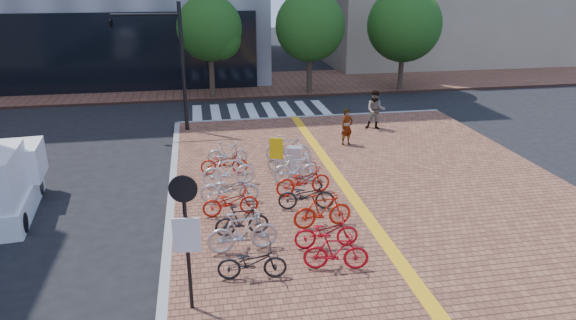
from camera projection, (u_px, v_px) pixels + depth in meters
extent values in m
plane|color=black|center=(304.00, 228.00, 15.43)|extent=(120.00, 120.00, 0.00)
cube|color=brown|center=(485.00, 318.00, 11.29)|extent=(14.00, 34.00, 0.15)
cube|color=#EDA715|center=(443.00, 320.00, 11.09)|extent=(0.40, 34.00, 0.01)
cube|color=gray|center=(313.00, 117.00, 27.00)|extent=(14.00, 0.25, 0.15)
cube|color=brown|center=(240.00, 85.00, 34.82)|extent=(70.00, 8.00, 0.15)
cube|color=silver|center=(197.00, 114.00, 27.87)|extent=(0.50, 4.00, 0.01)
cube|color=silver|center=(216.00, 113.00, 28.04)|extent=(0.50, 4.00, 0.01)
cube|color=silver|center=(234.00, 112.00, 28.20)|extent=(0.50, 4.00, 0.01)
cube|color=silver|center=(252.00, 112.00, 28.37)|extent=(0.50, 4.00, 0.01)
cube|color=silver|center=(270.00, 111.00, 28.54)|extent=(0.50, 4.00, 0.01)
cube|color=silver|center=(288.00, 110.00, 28.70)|extent=(0.50, 4.00, 0.01)
cube|color=silver|center=(305.00, 109.00, 28.87)|extent=(0.50, 4.00, 0.01)
cube|color=silver|center=(322.00, 108.00, 29.04)|extent=(0.50, 4.00, 0.01)
cylinder|color=#38281E|center=(212.00, 75.00, 30.78)|extent=(0.32, 0.32, 2.60)
sphere|color=#194714|center=(209.00, 28.00, 29.83)|extent=(3.80, 3.80, 3.80)
sphere|color=#194714|center=(220.00, 39.00, 29.86)|extent=(2.40, 2.40, 2.40)
cylinder|color=#38281E|center=(309.00, 72.00, 31.78)|extent=(0.32, 0.32, 2.60)
sphere|color=#194714|center=(310.00, 26.00, 30.83)|extent=(4.20, 4.20, 4.20)
sphere|color=#194714|center=(321.00, 37.00, 30.86)|extent=(2.40, 2.40, 2.40)
cylinder|color=#38281E|center=(401.00, 69.00, 32.78)|extent=(0.32, 0.32, 2.60)
sphere|color=#194714|center=(404.00, 25.00, 31.83)|extent=(4.60, 4.60, 4.60)
sphere|color=#194714|center=(415.00, 35.00, 31.86)|extent=(2.40, 2.40, 2.40)
imported|color=black|center=(252.00, 262.00, 12.49)|extent=(1.75, 0.75, 0.89)
imported|color=#B7B8BD|center=(243.00, 232.00, 13.69)|extent=(1.96, 0.71, 1.15)
imported|color=black|center=(242.00, 220.00, 14.56)|extent=(1.56, 0.50, 0.93)
imported|color=red|center=(230.00, 202.00, 15.78)|extent=(1.76, 0.72, 0.91)
imported|color=#B7B7BC|center=(229.00, 188.00, 16.67)|extent=(1.96, 0.84, 1.00)
imported|color=silver|center=(229.00, 170.00, 17.97)|extent=(1.92, 0.70, 1.13)
imported|color=#B2200C|center=(224.00, 162.00, 19.04)|extent=(1.77, 0.71, 0.91)
imported|color=#B4B4B9|center=(227.00, 153.00, 19.98)|extent=(1.61, 0.56, 0.95)
imported|color=red|center=(336.00, 252.00, 12.87)|extent=(1.71, 0.77, 1.00)
imported|color=#B70D19|center=(326.00, 232.00, 13.92)|extent=(1.78, 0.67, 0.93)
imported|color=red|center=(323.00, 210.00, 15.02)|extent=(1.82, 0.66, 1.07)
imported|color=black|center=(306.00, 195.00, 16.20)|extent=(1.84, 0.84, 0.93)
imported|color=red|center=(303.00, 180.00, 17.27)|extent=(2.00, 0.96, 1.01)
imported|color=silver|center=(296.00, 168.00, 18.27)|extent=(1.75, 0.50, 1.05)
imported|color=#B9B9BE|center=(290.00, 157.00, 19.33)|extent=(1.79, 0.57, 1.07)
imported|color=#ABABAF|center=(288.00, 148.00, 20.30)|extent=(1.84, 0.79, 1.07)
imported|color=gray|center=(347.00, 127.00, 22.22)|extent=(0.67, 0.54, 1.59)
imported|color=#4A4C5E|center=(375.00, 110.00, 24.42)|extent=(1.10, 0.98, 1.86)
cube|color=silver|center=(295.00, 161.00, 18.84)|extent=(0.61, 0.52, 1.12)
cylinder|color=#B7B7BC|center=(276.00, 162.00, 17.92)|extent=(0.08, 0.08, 1.70)
cube|color=yellow|center=(276.00, 149.00, 17.70)|extent=(0.47, 0.18, 0.76)
cylinder|color=black|center=(187.00, 245.00, 10.99)|extent=(0.09, 0.09, 3.19)
cylinder|color=black|center=(183.00, 189.00, 10.47)|extent=(0.60, 0.11, 0.60)
cube|color=silver|center=(187.00, 235.00, 10.84)|extent=(0.59, 0.11, 0.80)
cylinder|color=black|center=(183.00, 68.00, 23.60)|extent=(0.18, 0.18, 5.90)
cylinder|color=black|center=(145.00, 14.00, 22.53)|extent=(2.95, 0.12, 0.12)
imported|color=black|center=(111.00, 22.00, 22.38)|extent=(0.26, 1.22, 0.49)
cube|color=white|center=(5.00, 204.00, 16.13)|extent=(2.07, 4.15, 0.80)
cube|color=white|center=(7.00, 162.00, 16.84)|extent=(1.85, 1.85, 1.16)
cylinder|color=black|center=(39.00, 187.00, 17.64)|extent=(0.26, 0.64, 0.62)
cylinder|color=black|center=(22.00, 223.00, 15.06)|extent=(0.26, 0.64, 0.62)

